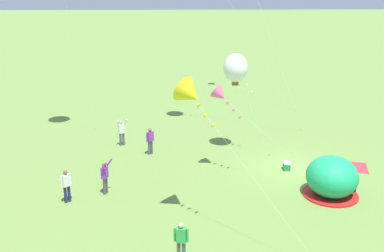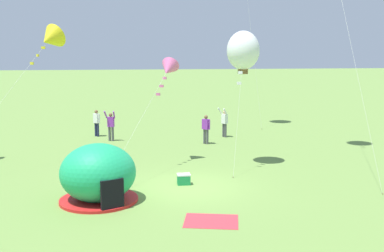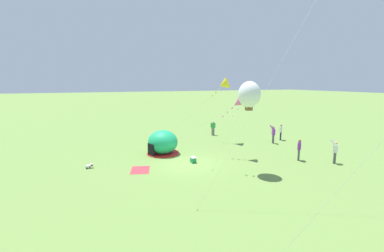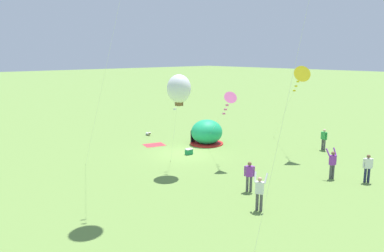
% 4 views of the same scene
% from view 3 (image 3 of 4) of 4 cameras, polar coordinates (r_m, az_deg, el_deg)
% --- Properties ---
extents(ground_plane, '(300.00, 300.00, 0.00)m').
position_cam_3_polar(ground_plane, '(20.17, -0.64, -8.30)').
color(ground_plane, olive).
extents(popup_tent, '(2.81, 2.81, 2.10)m').
position_cam_3_polar(popup_tent, '(22.71, -6.51, -3.70)').
color(popup_tent, '#1EAD6B').
rests_on(popup_tent, ground).
extents(picnic_blanket, '(1.99, 1.71, 0.01)m').
position_cam_3_polar(picnic_blanket, '(19.09, -11.43, -9.55)').
color(picnic_blanket, '#CC333D').
rests_on(picnic_blanket, ground).
extents(cooler_box, '(0.55, 0.40, 0.44)m').
position_cam_3_polar(cooler_box, '(20.32, 0.26, -7.51)').
color(cooler_box, '#1E8C4C').
rests_on(cooler_box, ground).
extents(toddler_crawling, '(0.31, 0.55, 0.32)m').
position_cam_3_polar(toddler_crawling, '(20.48, -21.85, -8.23)').
color(toddler_crawling, white).
rests_on(toddler_crawling, ground).
extents(person_watching_sky, '(0.30, 0.58, 1.72)m').
position_cam_3_polar(person_watching_sky, '(30.51, 4.70, -0.26)').
color(person_watching_sky, '#4C4C51').
rests_on(person_watching_sky, ground).
extents(person_arms_raised, '(0.63, 0.72, 1.89)m').
position_cam_3_polar(person_arms_raised, '(22.79, 29.21, -4.85)').
color(person_arms_raised, '#4C4C51').
rests_on(person_arms_raised, ground).
extents(person_far_back, '(0.44, 0.45, 1.72)m').
position_cam_3_polar(person_far_back, '(29.46, 19.14, -1.13)').
color(person_far_back, '#1E2347').
rests_on(person_far_back, ground).
extents(person_near_tent, '(0.43, 0.46, 1.72)m').
position_cam_3_polar(person_near_tent, '(22.39, 22.71, -4.68)').
color(person_near_tent, '#4C4C51').
rests_on(person_near_tent, ground).
extents(person_strolling, '(0.71, 0.60, 1.89)m').
position_cam_3_polar(person_strolling, '(27.66, 17.62, -1.66)').
color(person_strolling, '#4C4C51').
rests_on(person_strolling, ground).
extents(kite_yellow, '(4.98, 5.85, 6.73)m').
position_cam_3_polar(kite_yellow, '(27.02, 7.08, 9.13)').
color(kite_yellow, silver).
rests_on(kite_yellow, ground).
extents(kite_white, '(1.79, 2.96, 6.32)m').
position_cam_3_polar(kite_white, '(17.87, 12.61, 6.82)').
color(kite_white, silver).
rests_on(kite_white, ground).
extents(kite_pink, '(4.11, 6.49, 5.12)m').
position_cam_3_polar(kite_pink, '(21.37, 10.11, 5.02)').
color(kite_pink, silver).
rests_on(kite_pink, ground).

